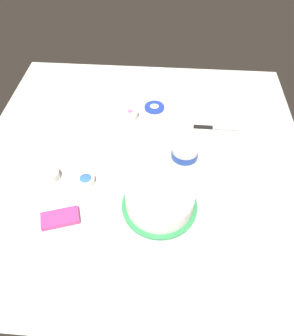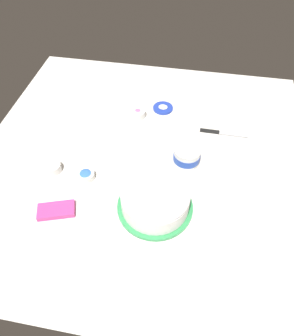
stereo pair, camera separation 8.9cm
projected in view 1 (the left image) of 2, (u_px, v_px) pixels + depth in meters
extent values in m
plane|color=silver|center=(141.00, 157.00, 1.43)|extent=(1.54, 1.54, 0.00)
cylinder|color=#339351|center=(159.00, 205.00, 1.25)|extent=(0.31, 0.31, 0.01)
cylinder|color=brown|center=(160.00, 200.00, 1.22)|extent=(0.25, 0.25, 0.07)
cylinder|color=white|center=(160.00, 199.00, 1.21)|extent=(0.27, 0.27, 0.08)
ellipsoid|color=white|center=(160.00, 192.00, 1.18)|extent=(0.27, 0.27, 0.04)
cylinder|color=white|center=(185.00, 152.00, 1.39)|extent=(0.12, 0.12, 0.08)
cylinder|color=#2347B2|center=(185.00, 153.00, 1.40)|extent=(0.12, 0.12, 0.04)
cylinder|color=white|center=(185.00, 147.00, 1.37)|extent=(0.10, 0.10, 0.01)
cylinder|color=#233DAD|center=(154.00, 107.00, 1.66)|extent=(0.11, 0.11, 0.01)
ellipsoid|color=white|center=(154.00, 106.00, 1.65)|extent=(0.05, 0.04, 0.01)
cube|color=silver|center=(226.00, 128.00, 1.55)|extent=(0.14, 0.02, 0.00)
cube|color=black|center=(203.00, 127.00, 1.56)|extent=(0.10, 0.02, 0.01)
cylinder|color=white|center=(50.00, 175.00, 1.34)|extent=(0.08, 0.08, 0.04)
cylinder|color=#B251C6|center=(50.00, 175.00, 1.34)|extent=(0.07, 0.07, 0.01)
ellipsoid|color=#B251C6|center=(50.00, 174.00, 1.33)|extent=(0.05, 0.05, 0.02)
cylinder|color=white|center=(86.00, 180.00, 1.32)|extent=(0.08, 0.08, 0.03)
cylinder|color=blue|center=(86.00, 180.00, 1.32)|extent=(0.06, 0.06, 0.01)
ellipsoid|color=blue|center=(86.00, 179.00, 1.31)|extent=(0.05, 0.05, 0.02)
cylinder|color=white|center=(130.00, 114.00, 1.60)|extent=(0.08, 0.08, 0.04)
cylinder|color=pink|center=(130.00, 113.00, 1.60)|extent=(0.07, 0.07, 0.01)
ellipsoid|color=pink|center=(130.00, 112.00, 1.59)|extent=(0.06, 0.06, 0.02)
cube|color=#E53D8E|center=(60.00, 218.00, 1.21)|extent=(0.16, 0.12, 0.02)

